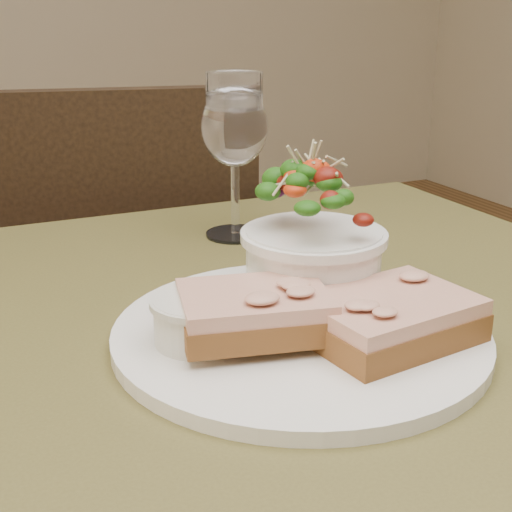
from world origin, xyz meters
name	(u,v)px	position (x,y,z in m)	size (l,w,h in m)	color
cafe_table	(281,429)	(0.00, 0.00, 0.65)	(0.80, 0.80, 0.75)	#4E4821
chair_far	(127,409)	(0.01, 0.67, 0.29)	(0.50, 0.50, 0.90)	black
dinner_plate	(300,333)	(0.00, -0.03, 0.76)	(0.30, 0.30, 0.01)	white
sandwich_front	(389,318)	(0.05, -0.08, 0.78)	(0.14, 0.11, 0.03)	#4A2913
sandwich_back	(254,311)	(-0.04, -0.04, 0.79)	(0.13, 0.11, 0.03)	#4A2913
ramekin	(200,318)	(-0.08, -0.02, 0.78)	(0.07, 0.07, 0.04)	silver
salad_bowl	(314,233)	(0.04, 0.02, 0.82)	(0.12, 0.12, 0.13)	white
garnish	(180,300)	(-0.07, 0.05, 0.77)	(0.05, 0.04, 0.02)	#0E390A
wine_glass	(235,132)	(0.06, 0.25, 0.87)	(0.08, 0.08, 0.18)	white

